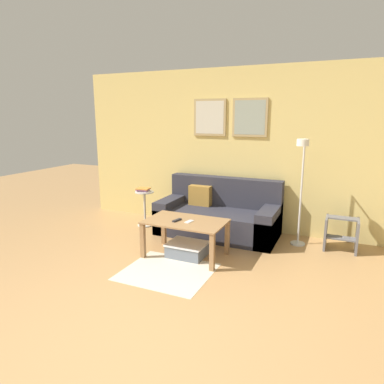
% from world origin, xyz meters
% --- Properties ---
extents(ground_plane, '(16.00, 16.00, 0.00)m').
position_xyz_m(ground_plane, '(0.00, 0.00, 0.00)').
color(ground_plane, tan).
extents(wall_back, '(5.60, 0.09, 2.55)m').
position_xyz_m(wall_back, '(-0.00, 3.20, 1.29)').
color(wall_back, '#DDC472').
rests_on(wall_back, ground_plane).
extents(area_rug, '(1.03, 0.93, 0.01)m').
position_xyz_m(area_rug, '(-0.24, 1.22, 0.00)').
color(area_rug, beige).
rests_on(area_rug, ground_plane).
extents(couch, '(1.83, 0.87, 0.85)m').
position_xyz_m(couch, '(-0.15, 2.76, 0.28)').
color(couch, '#2D2D38').
rests_on(couch, ground_plane).
extents(coffee_table, '(1.04, 0.64, 0.48)m').
position_xyz_m(coffee_table, '(-0.24, 1.74, 0.40)').
color(coffee_table, '#997047').
rests_on(coffee_table, ground_plane).
extents(storage_bin, '(0.50, 0.40, 0.18)m').
position_xyz_m(storage_bin, '(-0.22, 1.74, 0.09)').
color(storage_bin, slate).
rests_on(storage_bin, ground_plane).
extents(floor_lamp, '(0.21, 0.41, 1.52)m').
position_xyz_m(floor_lamp, '(1.05, 2.67, 1.00)').
color(floor_lamp, silver).
rests_on(floor_lamp, ground_plane).
extents(side_table, '(0.31, 0.31, 0.59)m').
position_xyz_m(side_table, '(-1.42, 2.63, 0.35)').
color(side_table, silver).
rests_on(side_table, ground_plane).
extents(book_stack, '(0.22, 0.19, 0.05)m').
position_xyz_m(book_stack, '(-1.44, 2.63, 0.62)').
color(book_stack, silver).
rests_on(book_stack, side_table).
extents(remote_control, '(0.07, 0.16, 0.02)m').
position_xyz_m(remote_control, '(-0.34, 1.69, 0.49)').
color(remote_control, '#232328').
rests_on(remote_control, coffee_table).
extents(cell_phone, '(0.09, 0.15, 0.01)m').
position_xyz_m(cell_phone, '(-0.18, 1.72, 0.49)').
color(cell_phone, silver).
rests_on(cell_phone, coffee_table).
extents(step_stool, '(0.43, 0.36, 0.44)m').
position_xyz_m(step_stool, '(1.61, 2.82, 0.24)').
color(step_stool, slate).
rests_on(step_stool, ground_plane).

